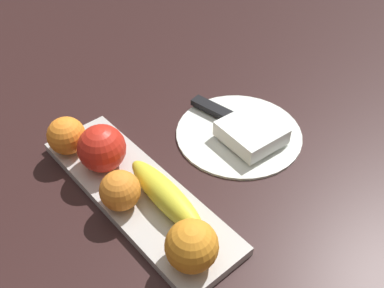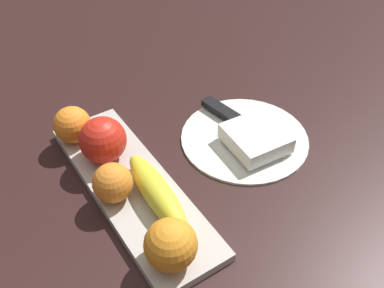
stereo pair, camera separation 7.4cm
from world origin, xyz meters
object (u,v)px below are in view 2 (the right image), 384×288
(banana, at_px, (157,192))
(orange_near_apple, at_px, (171,245))
(fruit_tray, at_px, (133,188))
(knife, at_px, (228,115))
(apple, at_px, (103,140))
(orange_center, at_px, (72,125))
(dinner_plate, at_px, (245,137))
(folded_napkin, at_px, (256,138))
(orange_near_banana, at_px, (113,183))

(banana, height_order, orange_near_apple, orange_near_apple)
(fruit_tray, relative_size, knife, 2.15)
(apple, height_order, orange_center, apple)
(banana, relative_size, orange_center, 2.73)
(dinner_plate, xyz_separation_m, folded_napkin, (0.03, 0.00, 0.02))
(apple, height_order, folded_napkin, apple)
(folded_napkin, bearing_deg, apple, -114.64)
(orange_near_apple, xyz_separation_m, knife, (-0.21, 0.26, -0.04))
(apple, height_order, orange_near_banana, apple)
(orange_near_banana, height_order, knife, orange_near_banana)
(fruit_tray, xyz_separation_m, apple, (-0.08, -0.01, 0.05))
(banana, bearing_deg, fruit_tray, -159.05)
(apple, height_order, orange_near_apple, apple)
(folded_napkin, bearing_deg, orange_near_banana, -94.63)
(orange_center, bearing_deg, orange_near_banana, -0.25)
(orange_near_apple, bearing_deg, folded_napkin, 116.58)
(dinner_plate, bearing_deg, orange_near_apple, -58.34)
(fruit_tray, height_order, banana, banana)
(orange_near_apple, xyz_separation_m, orange_near_banana, (-0.15, -0.01, -0.01))
(dinner_plate, height_order, knife, knife)
(orange_center, xyz_separation_m, knife, (0.09, 0.27, -0.03))
(banana, height_order, knife, banana)
(banana, height_order, dinner_plate, banana)
(orange_center, relative_size, dinner_plate, 0.28)
(banana, bearing_deg, apple, -166.09)
(orange_center, distance_m, knife, 0.29)
(orange_center, relative_size, folded_napkin, 0.64)
(fruit_tray, bearing_deg, banana, 17.72)
(fruit_tray, distance_m, orange_near_banana, 0.05)
(knife, bearing_deg, orange_center, -118.85)
(dinner_plate, bearing_deg, apple, -108.61)
(orange_near_apple, height_order, orange_center, orange_near_apple)
(banana, distance_m, folded_napkin, 0.21)
(fruit_tray, bearing_deg, dinner_plate, 90.00)
(banana, distance_m, orange_center, 0.21)
(fruit_tray, relative_size, dinner_plate, 1.68)
(apple, distance_m, dinner_plate, 0.26)
(orange_near_banana, bearing_deg, folded_napkin, 85.37)
(banana, relative_size, knife, 0.98)
(fruit_tray, bearing_deg, apple, -174.14)
(orange_near_apple, height_order, dinner_plate, orange_near_apple)
(fruit_tray, xyz_separation_m, orange_center, (-0.15, -0.03, 0.04))
(dinner_plate, height_order, folded_napkin, folded_napkin)
(apple, distance_m, orange_near_banana, 0.09)
(orange_center, height_order, folded_napkin, orange_center)
(orange_near_banana, height_order, dinner_plate, orange_near_banana)
(orange_near_banana, bearing_deg, fruit_tray, 102.80)
(apple, bearing_deg, orange_near_apple, -2.79)
(banana, distance_m, orange_near_banana, 0.07)
(fruit_tray, bearing_deg, orange_center, -167.77)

